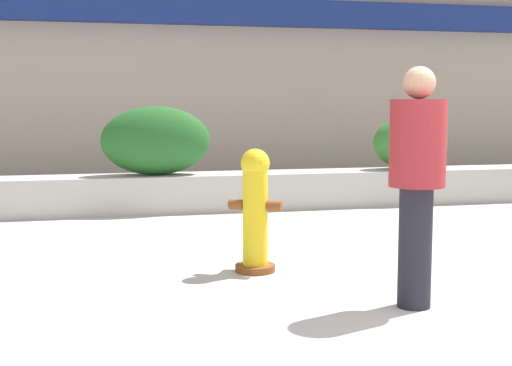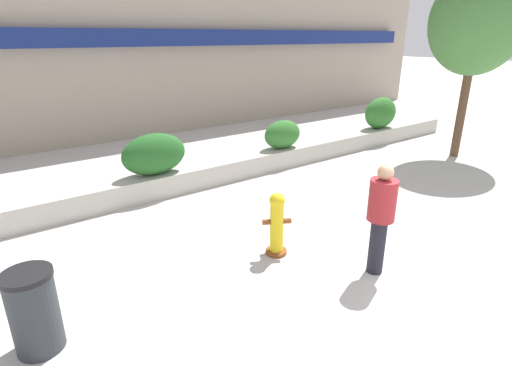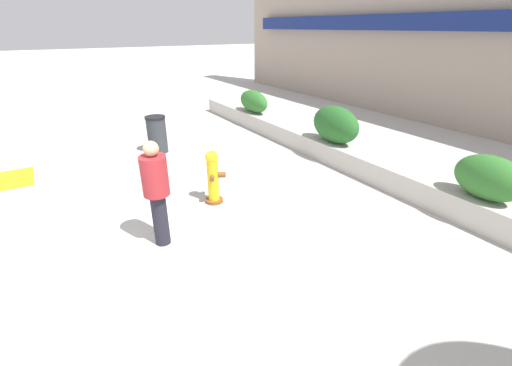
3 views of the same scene
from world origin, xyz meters
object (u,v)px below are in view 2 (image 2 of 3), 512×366
at_px(pedestrian, 381,213).
at_px(trash_bin, 34,311).
at_px(hedge_bush_1, 154,154).
at_px(hedge_bush_3, 381,113).
at_px(hedge_bush_2, 282,134).
at_px(fire_hydrant, 277,223).
at_px(street_tree, 477,22).

relative_size(pedestrian, trash_bin, 1.71).
relative_size(hedge_bush_1, hedge_bush_3, 1.08).
height_order(hedge_bush_2, hedge_bush_3, hedge_bush_3).
height_order(fire_hydrant, street_tree, street_tree).
bearing_deg(pedestrian, hedge_bush_1, 105.48).
relative_size(hedge_bush_3, street_tree, 0.26).
bearing_deg(fire_hydrant, hedge_bush_3, 26.03).
xyz_separation_m(street_tree, pedestrian, (-7.12, -2.57, -2.77)).
bearing_deg(pedestrian, hedge_bush_2, 64.88).
xyz_separation_m(fire_hydrant, trash_bin, (-3.56, -0.04, -0.04)).
xyz_separation_m(hedge_bush_2, street_tree, (4.79, -2.41, 2.87)).
height_order(hedge_bush_1, street_tree, street_tree).
height_order(hedge_bush_3, pedestrian, pedestrian).
distance_m(hedge_bush_1, street_tree, 9.26).
bearing_deg(hedge_bush_3, trash_bin, -161.53).
xyz_separation_m(pedestrian, trash_bin, (-4.43, 1.29, -0.48)).
distance_m(hedge_bush_3, street_tree, 3.69).
distance_m(hedge_bush_2, street_tree, 6.08).
relative_size(hedge_bush_3, pedestrian, 0.78).
bearing_deg(hedge_bush_3, hedge_bush_1, 180.00).
height_order(hedge_bush_1, hedge_bush_3, hedge_bush_3).
relative_size(fire_hydrant, trash_bin, 1.07).
relative_size(hedge_bush_1, hedge_bush_2, 1.27).
distance_m(hedge_bush_1, fire_hydrant, 3.71).
height_order(street_tree, pedestrian, street_tree).
xyz_separation_m(hedge_bush_2, trash_bin, (-6.76, -3.69, -0.38)).
bearing_deg(pedestrian, hedge_bush_3, 37.01).
bearing_deg(trash_bin, hedge_bush_3, 18.47).
distance_m(street_tree, trash_bin, 12.07).
bearing_deg(hedge_bush_1, street_tree, -15.81).
bearing_deg(street_tree, hedge_bush_3, 102.11).
bearing_deg(pedestrian, fire_hydrant, 123.16).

